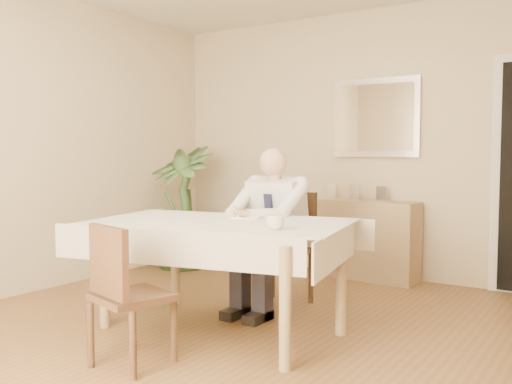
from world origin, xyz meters
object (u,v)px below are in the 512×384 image
Objects in this scene: chair_near at (123,289)px; coffee_mug at (275,223)px; potted_palm at (182,207)px; seated_man at (267,221)px; chair_far at (285,241)px; sideboard at (368,240)px; dining_table at (220,234)px.

chair_near is 7.52× the size of coffee_mug.
seated_man is at bearing -30.05° from potted_palm.
seated_man is 0.94m from coffee_mug.
seated_man is 1.90m from potted_palm.
seated_man is at bearing -93.95° from chair_far.
chair_far reaches higher than sideboard.
sideboard is (0.29, 2.91, -0.08)m from chair_near.
chair_near is 2.86m from potted_palm.
seated_man is at bearing 103.58° from chair_near.
sideboard is at bearing 75.19° from chair_far.
dining_table is at bearing -93.01° from sideboard.
coffee_mug reaches higher than dining_table.
dining_table is 1.49× the size of potted_palm.
chair_far is 8.25× the size of coffee_mug.
seated_man is (0.00, -0.29, 0.19)m from chair_far.
dining_table is 2.35× the size of chair_near.
chair_near is 0.63× the size of potted_palm.
sideboard is at bearing 81.20° from seated_man.
sideboard is (0.23, 1.20, -0.13)m from chair_far.
sideboard is at bearing 15.90° from potted_palm.
chair_far is 1.78m from potted_palm.
chair_far is at bearing 90.00° from seated_man.
chair_near is 0.65× the size of seated_man.
chair_far is at bearing -21.97° from potted_palm.
chair_far is 1.22m from coffee_mug.
coffee_mug is at bearing -38.21° from potted_palm.
seated_man reaches higher than dining_table.
sideboard is at bearing 100.27° from chair_near.
dining_table is 0.58m from coffee_mug.
sideboard is 0.74× the size of potted_palm.
seated_man is 0.97× the size of potted_palm.
dining_table is 1.54× the size of seated_man.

